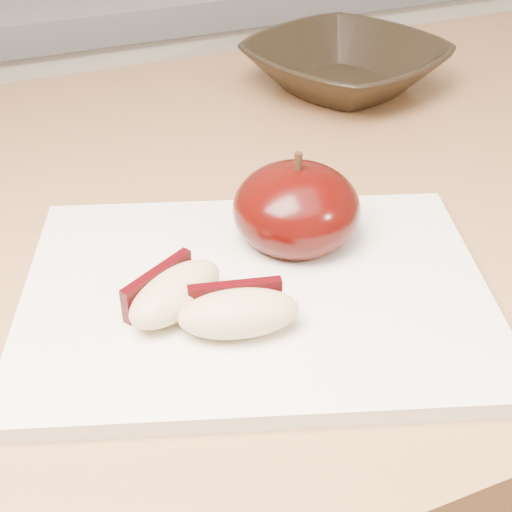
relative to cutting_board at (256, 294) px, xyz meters
name	(u,v)px	position (x,y,z in m)	size (l,w,h in m)	color
back_cabinet	(57,226)	(-0.05, 0.84, -0.44)	(2.40, 0.62, 0.94)	silver
cutting_board	(256,294)	(0.00, 0.00, 0.00)	(0.30, 0.22, 0.01)	white
apple_half	(296,209)	(0.05, 0.04, 0.03)	(0.12, 0.12, 0.08)	black
apple_wedge_a	(174,292)	(-0.06, 0.00, 0.02)	(0.08, 0.07, 0.03)	tan
apple_wedge_b	(238,312)	(-0.03, -0.03, 0.02)	(0.08, 0.05, 0.03)	tan
bowl	(345,66)	(0.23, 0.30, 0.02)	(0.20, 0.20, 0.05)	black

